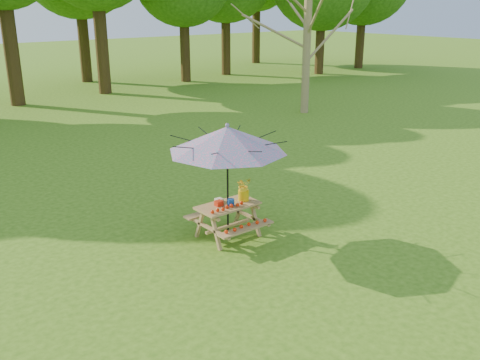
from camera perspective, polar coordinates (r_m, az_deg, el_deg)
ground at (r=7.80m, az=18.48°, el=-16.47°), size 120.00×120.00×0.00m
picnic_table at (r=10.33m, az=-1.29°, el=-4.41°), size 1.20×1.32×0.67m
patio_umbrella at (r=9.82m, az=-1.36°, el=4.35°), size 2.47×2.47×2.25m
produce_bins at (r=10.18m, az=-1.71°, el=-2.37°), size 0.32×0.43×0.13m
tomatoes_row at (r=9.97m, az=-1.36°, el=-2.92°), size 0.77×0.13×0.07m
flower_bucket at (r=10.33m, az=0.38°, el=-0.89°), size 0.29×0.25×0.47m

